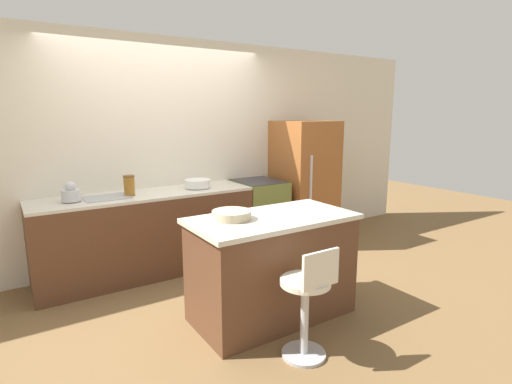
% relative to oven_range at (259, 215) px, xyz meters
% --- Properties ---
extents(ground_plane, '(14.00, 14.00, 0.00)m').
position_rel_oven_range_xyz_m(ground_plane, '(-1.10, -0.34, -0.45)').
color(ground_plane, brown).
extents(wall_back, '(8.00, 0.06, 2.60)m').
position_rel_oven_range_xyz_m(wall_back, '(-1.10, 0.35, 0.85)').
color(wall_back, silver).
rests_on(wall_back, ground_plane).
extents(back_counter, '(2.31, 0.64, 0.91)m').
position_rel_oven_range_xyz_m(back_counter, '(-1.45, 0.00, -0.00)').
color(back_counter, brown).
rests_on(back_counter, ground_plane).
extents(kitchen_island, '(1.40, 0.73, 0.90)m').
position_rel_oven_range_xyz_m(kitchen_island, '(-0.86, -1.53, -0.00)').
color(kitchen_island, brown).
rests_on(kitchen_island, ground_plane).
extents(oven_range, '(0.57, 0.65, 0.91)m').
position_rel_oven_range_xyz_m(oven_range, '(0.00, 0.00, 0.00)').
color(oven_range, olive).
rests_on(oven_range, ground_plane).
extents(refrigerator, '(0.71, 0.74, 1.65)m').
position_rel_oven_range_xyz_m(refrigerator, '(0.72, -0.03, 0.37)').
color(refrigerator, '#995628').
rests_on(refrigerator, ground_plane).
extents(stool_chair, '(0.36, 0.36, 0.85)m').
position_rel_oven_range_xyz_m(stool_chair, '(-1.00, -2.17, -0.03)').
color(stool_chair, '#B7B7BC').
rests_on(stool_chair, ground_plane).
extents(kettle, '(0.18, 0.18, 0.19)m').
position_rel_oven_range_xyz_m(kettle, '(-2.19, -0.01, 0.53)').
color(kettle, silver).
rests_on(kettle, back_counter).
extents(mixing_bowl, '(0.29, 0.29, 0.09)m').
position_rel_oven_range_xyz_m(mixing_bowl, '(-0.84, -0.01, 0.50)').
color(mixing_bowl, white).
rests_on(mixing_bowl, back_counter).
extents(canister_jar, '(0.12, 0.12, 0.20)m').
position_rel_oven_range_xyz_m(canister_jar, '(-1.62, -0.01, 0.56)').
color(canister_jar, '#9E6623').
rests_on(canister_jar, back_counter).
extents(fruit_bowl, '(0.32, 0.32, 0.07)m').
position_rel_oven_range_xyz_m(fruit_bowl, '(-1.19, -1.42, 0.48)').
color(fruit_bowl, '#C1B28E').
rests_on(fruit_bowl, kitchen_island).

